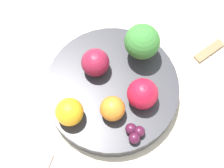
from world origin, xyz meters
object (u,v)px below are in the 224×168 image
Objects in this scene: apple_red at (143,94)px; spoon at (209,51)px; grape_cluster at (135,133)px; orange_back at (69,112)px; bowl at (112,90)px; orange_front at (112,109)px; apple_green at (95,63)px; broccoli at (142,42)px.

apple_red reaches higher than spoon.
orange_back is at bearing -89.64° from grape_cluster.
orange_front is at bearing 17.64° from bowl.
orange_front is at bearing -119.32° from grape_cluster.
apple_green is (-0.03, -0.09, -0.00)m from apple_red.
apple_green is at bearing -109.50° from apple_red.
orange_front is at bearing -37.48° from spoon.
broccoli reaches higher than orange_front.
orange_back is (0.06, -0.10, -0.00)m from apple_red.
spoon is (-0.11, 0.18, -0.05)m from apple_green.
apple_green is 0.09m from orange_back.
bowl is 0.10m from broccoli.
orange_back is at bearing -68.05° from orange_front.
apple_red is 0.09m from apple_green.
apple_green is 1.05× the size of orange_back.
broccoli is at bearing -168.66° from grape_cluster.
apple_red is at bearing -34.33° from spoon.
broccoli reaches higher than spoon.
orange_front is (0.12, -0.02, -0.02)m from broccoli.
apple_green is (-0.02, -0.04, 0.04)m from bowl.
orange_front is at bearing 111.95° from orange_back.
apple_green is at bearing -143.60° from orange_front.
broccoli reaches higher than orange_back.
apple_green is 0.22m from spoon.
broccoli is at bearing -163.75° from apple_red.
orange_back is at bearing -28.87° from broccoli.
bowl is 4.48× the size of apple_red.
broccoli is 0.15m from grape_cluster.
bowl is 5.58× the size of orange_front.
bowl is at bearing -48.73° from spoon.
orange_front is 0.07m from orange_back.
bowl is 4.79× the size of apple_green.
apple_green is at bearing 171.97° from orange_back.
broccoli is at bearing 172.43° from orange_front.
grape_cluster is (0.14, 0.03, -0.03)m from broccoli.
apple_red is 0.12m from orange_back.
grape_cluster is (-0.00, 0.11, -0.01)m from orange_back.
apple_green reaches higher than orange_back.
apple_green is 1.16× the size of orange_front.
apple_red is at bearing -175.45° from grape_cluster.
apple_red is 0.17m from spoon.
bowl reaches higher than spoon.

